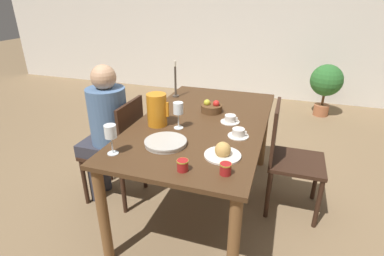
% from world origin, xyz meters
% --- Properties ---
extents(ground_plane, '(20.00, 20.00, 0.00)m').
position_xyz_m(ground_plane, '(0.00, 0.00, 0.00)').
color(ground_plane, '#7F6647').
extents(wall_back, '(10.00, 0.06, 2.60)m').
position_xyz_m(wall_back, '(0.00, 3.13, 1.30)').
color(wall_back, silver).
rests_on(wall_back, ground_plane).
extents(dining_table, '(0.96, 1.70, 0.76)m').
position_xyz_m(dining_table, '(0.00, 0.00, 0.66)').
color(dining_table, '#472D19').
rests_on(dining_table, ground_plane).
extents(chair_person_side, '(0.42, 0.42, 0.90)m').
position_xyz_m(chair_person_side, '(-0.67, -0.15, 0.49)').
color(chair_person_side, '#331E14').
rests_on(chair_person_side, ground_plane).
extents(chair_opposite, '(0.42, 0.42, 0.90)m').
position_xyz_m(chair_opposite, '(0.67, 0.16, 0.49)').
color(chair_opposite, '#331E14').
rests_on(chair_opposite, ground_plane).
extents(person_seated, '(0.39, 0.41, 1.19)m').
position_xyz_m(person_seated, '(-0.76, -0.18, 0.70)').
color(person_seated, '#33333D').
rests_on(person_seated, ground_plane).
extents(red_pitcher, '(0.17, 0.15, 0.24)m').
position_xyz_m(red_pitcher, '(-0.30, -0.17, 0.88)').
color(red_pitcher, orange).
rests_on(red_pitcher, dining_table).
extents(wine_glass_water, '(0.07, 0.07, 0.20)m').
position_xyz_m(wine_glass_water, '(-0.13, -0.18, 0.91)').
color(wine_glass_water, white).
rests_on(wine_glass_water, dining_table).
extents(wine_glass_juice, '(0.07, 0.07, 0.19)m').
position_xyz_m(wine_glass_juice, '(-0.38, -0.67, 0.90)').
color(wine_glass_juice, white).
rests_on(wine_glass_juice, dining_table).
extents(teacup_near_person, '(0.15, 0.15, 0.06)m').
position_xyz_m(teacup_near_person, '(0.31, -0.18, 0.78)').
color(teacup_near_person, silver).
rests_on(teacup_near_person, dining_table).
extents(teacup_across, '(0.15, 0.15, 0.06)m').
position_xyz_m(teacup_across, '(0.21, 0.04, 0.78)').
color(teacup_across, silver).
rests_on(teacup_across, dining_table).
extents(serving_tray, '(0.28, 0.28, 0.03)m').
position_xyz_m(serving_tray, '(-0.12, -0.45, 0.78)').
color(serving_tray, '#B7B2A8').
rests_on(serving_tray, dining_table).
extents(bread_plate, '(0.23, 0.23, 0.10)m').
position_xyz_m(bread_plate, '(0.27, -0.49, 0.79)').
color(bread_plate, silver).
rests_on(bread_plate, dining_table).
extents(jam_jar_amber, '(0.07, 0.07, 0.07)m').
position_xyz_m(jam_jar_amber, '(0.33, -0.68, 0.80)').
color(jam_jar_amber, '#A81E1E').
rests_on(jam_jar_amber, dining_table).
extents(jam_jar_red, '(0.07, 0.07, 0.07)m').
position_xyz_m(jam_jar_red, '(0.10, -0.71, 0.80)').
color(jam_jar_red, '#A81E1E').
rests_on(jam_jar_red, dining_table).
extents(fruit_bowl, '(0.17, 0.17, 0.11)m').
position_xyz_m(fruit_bowl, '(0.02, 0.21, 0.80)').
color(fruit_bowl, brown).
rests_on(fruit_bowl, dining_table).
extents(candlestick_tall, '(0.06, 0.06, 0.34)m').
position_xyz_m(candlestick_tall, '(-0.41, 0.49, 0.89)').
color(candlestick_tall, '#4C4238').
rests_on(candlestick_tall, dining_table).
extents(potted_plant, '(0.45, 0.45, 0.76)m').
position_xyz_m(potted_plant, '(1.11, 2.50, 0.50)').
color(potted_plant, '#A8603D').
rests_on(potted_plant, ground_plane).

